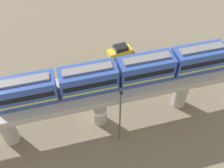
# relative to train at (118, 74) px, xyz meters

# --- Properties ---
(ground_plane) EXTENTS (120.00, 120.00, 0.00)m
(ground_plane) POSITION_rel_train_xyz_m (0.00, -2.36, -8.36)
(ground_plane) COLOR #706654
(viaduct) EXTENTS (5.20, 35.80, 6.83)m
(viaduct) POSITION_rel_train_xyz_m (0.00, -2.36, -2.97)
(viaduct) COLOR #A8A59E
(viaduct) RESTS_ON ground
(train) EXTENTS (2.64, 27.45, 3.24)m
(train) POSITION_rel_train_xyz_m (0.00, 0.00, 0.00)
(train) COLOR #2D4CA5
(train) RESTS_ON viaduct
(parked_car_red) EXTENTS (2.63, 4.48, 1.76)m
(parked_car_red) POSITION_rel_train_xyz_m (-7.80, -0.65, -7.62)
(parked_car_red) COLOR red
(parked_car_red) RESTS_ON ground
(parked_car_yellow) EXTENTS (2.36, 4.41, 1.76)m
(parked_car_yellow) POSITION_rel_train_xyz_m (-12.93, 4.22, -7.62)
(parked_car_yellow) COLOR yellow
(parked_car_yellow) RESTS_ON ground
(parked_car_silver) EXTENTS (2.19, 4.35, 1.76)m
(parked_car_silver) POSITION_rel_train_xyz_m (-9.51, -13.39, -7.62)
(parked_car_silver) COLOR #B2B5BA
(parked_car_silver) RESTS_ON ground
(signal_post) EXTENTS (0.44, 0.28, 9.43)m
(signal_post) POSITION_rel_train_xyz_m (3.40, -0.60, -3.13)
(signal_post) COLOR #4C4C51
(signal_post) RESTS_ON ground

